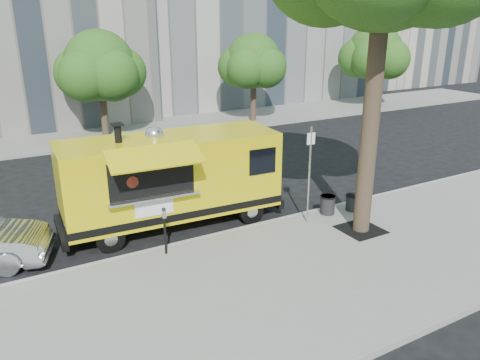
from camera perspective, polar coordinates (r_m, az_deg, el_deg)
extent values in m
plane|color=black|center=(15.14, -0.14, -4.73)|extent=(120.00, 120.00, 0.00)
cube|color=gray|center=(12.16, 9.33, -10.97)|extent=(60.00, 6.00, 0.15)
cube|color=#999993|center=(14.38, 1.69, -5.75)|extent=(60.00, 0.14, 0.16)
cube|color=gray|center=(27.14, -14.35, 5.63)|extent=(60.00, 5.00, 0.15)
cylinder|color=#33261C|center=(13.48, 15.63, 6.77)|extent=(0.48, 0.48, 6.50)
cube|color=black|center=(14.48, 14.49, -5.86)|extent=(1.20, 1.20, 0.02)
cylinder|color=#33261C|center=(25.86, -16.25, 7.94)|extent=(0.36, 0.36, 2.60)
sphere|color=#1A4B14|center=(25.54, -16.76, 13.22)|extent=(3.60, 3.60, 3.60)
cylinder|color=#33261C|center=(28.97, 1.62, 9.82)|extent=(0.36, 0.36, 2.60)
sphere|color=#1A4B14|center=(28.70, 1.67, 14.33)|extent=(3.24, 3.24, 3.24)
cylinder|color=#33261C|center=(35.29, 15.75, 10.80)|extent=(0.36, 0.36, 2.60)
sphere|color=#1A4B14|center=(35.05, 16.12, 14.76)|extent=(3.78, 3.78, 3.78)
cylinder|color=silver|center=(14.15, 8.43, 0.49)|extent=(0.06, 0.06, 3.00)
cube|color=white|center=(13.83, 8.66, 5.01)|extent=(0.28, 0.02, 0.35)
cylinder|color=black|center=(12.61, -9.11, -6.73)|extent=(0.06, 0.06, 1.05)
cube|color=silver|center=(12.35, -9.26, -4.12)|extent=(0.10, 0.08, 0.22)
sphere|color=black|center=(12.30, -9.29, -3.56)|extent=(0.11, 0.11, 0.11)
cube|color=yellow|center=(14.26, -8.36, 0.68)|extent=(6.56, 2.54, 2.33)
cube|color=black|center=(14.58, -8.18, -2.85)|extent=(6.58, 2.56, 0.22)
cube|color=black|center=(15.92, 3.20, -1.80)|extent=(0.30, 2.08, 0.30)
cube|color=black|center=(14.13, -20.99, -5.91)|extent=(0.30, 2.08, 0.30)
cube|color=black|center=(15.40, 3.11, 3.69)|extent=(0.15, 1.75, 0.94)
cylinder|color=black|center=(14.72, 1.29, -3.77)|extent=(0.81, 0.32, 0.79)
cylinder|color=black|center=(16.24, -1.69, -1.53)|extent=(0.81, 0.32, 0.79)
cylinder|color=black|center=(13.44, -15.56, -6.84)|extent=(0.81, 0.32, 0.79)
cylinder|color=black|center=(15.09, -16.95, -4.05)|extent=(0.81, 0.32, 0.79)
cube|color=black|center=(12.97, -10.74, 0.40)|extent=(2.39, 0.31, 1.04)
cube|color=silver|center=(13.01, -10.39, -2.14)|extent=(2.60, 0.49, 0.06)
cube|color=yellow|center=(12.28, -10.27, 2.83)|extent=(2.53, 1.08, 0.42)
cube|color=white|center=(13.19, -10.41, -3.27)|extent=(1.09, 0.10, 0.50)
cylinder|color=black|center=(13.52, -14.66, 5.47)|extent=(0.20, 0.20, 0.55)
sphere|color=silver|center=(14.00, -10.40, 5.40)|extent=(0.56, 0.56, 0.56)
sphere|color=maroon|center=(13.13, -13.36, 0.21)|extent=(0.83, 0.83, 0.83)
cylinder|color=#FF590C|center=(12.96, -13.08, -0.62)|extent=(0.34, 0.14, 0.34)
cylinder|color=black|center=(15.30, 10.64, -2.97)|extent=(0.46, 0.46, 0.61)
cylinder|color=black|center=(15.20, 10.70, -1.98)|extent=(0.50, 0.50, 0.04)
cylinder|color=black|center=(15.75, 13.50, -2.68)|extent=(0.41, 0.41, 0.53)
cylinder|color=black|center=(15.67, 13.57, -1.85)|extent=(0.44, 0.44, 0.04)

